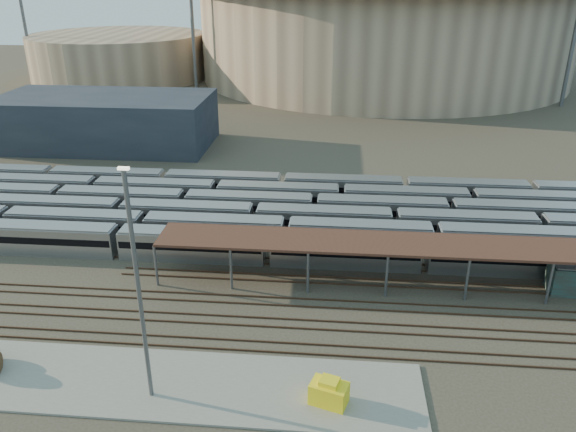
# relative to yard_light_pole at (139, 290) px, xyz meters

# --- Properties ---
(ground) EXTENTS (420.00, 420.00, 0.00)m
(ground) POSITION_rel_yard_light_pole_xyz_m (2.99, 16.54, -10.40)
(ground) COLOR #383026
(ground) RESTS_ON ground
(apron) EXTENTS (50.00, 9.00, 0.20)m
(apron) POSITION_rel_yard_light_pole_xyz_m (-2.01, 1.54, -10.30)
(apron) COLOR gray
(apron) RESTS_ON ground
(subway_trains) EXTENTS (127.06, 23.90, 3.60)m
(subway_trains) POSITION_rel_yard_light_pole_xyz_m (5.82, 35.04, -8.60)
(subway_trains) COLOR #B1B1B6
(subway_trains) RESTS_ON ground
(inspection_shed) EXTENTS (60.30, 6.00, 5.30)m
(inspection_shed) POSITION_rel_yard_light_pole_xyz_m (24.99, 20.54, -5.41)
(inspection_shed) COLOR #5A5B5F
(inspection_shed) RESTS_ON ground
(empty_tracks) EXTENTS (170.00, 9.62, 0.18)m
(empty_tracks) POSITION_rel_yard_light_pole_xyz_m (2.99, 11.54, -10.31)
(empty_tracks) COLOR #4C3323
(empty_tracks) RESTS_ON ground
(stadium) EXTENTS (124.00, 124.00, 32.50)m
(stadium) POSITION_rel_yard_light_pole_xyz_m (27.99, 156.54, 6.08)
(stadium) COLOR tan
(stadium) RESTS_ON ground
(secondary_arena) EXTENTS (56.00, 56.00, 14.00)m
(secondary_arena) POSITION_rel_yard_light_pole_xyz_m (-57.01, 146.54, -3.40)
(secondary_arena) COLOR tan
(secondary_arena) RESTS_ON ground
(service_building) EXTENTS (42.00, 20.00, 10.00)m
(service_building) POSITION_rel_yard_light_pole_xyz_m (-32.01, 71.54, -5.40)
(service_building) COLOR #1E232D
(service_building) RESTS_ON ground
(floodlight_0) EXTENTS (4.00, 1.00, 38.40)m
(floodlight_0) POSITION_rel_yard_light_pole_xyz_m (-27.01, 126.54, 10.25)
(floodlight_0) COLOR #5A5B5F
(floodlight_0) RESTS_ON ground
(floodlight_1) EXTENTS (4.00, 1.00, 38.40)m
(floodlight_1) POSITION_rel_yard_light_pole_xyz_m (-82.01, 136.54, 10.25)
(floodlight_1) COLOR #5A5B5F
(floodlight_1) RESTS_ON ground
(floodlight_3) EXTENTS (4.00, 1.00, 38.40)m
(floodlight_3) POSITION_rel_yard_light_pole_xyz_m (-7.01, 176.54, 10.25)
(floodlight_3) COLOR #5A5B5F
(floodlight_3) RESTS_ON ground
(yard_light_pole) EXTENTS (0.81, 0.36, 20.22)m
(yard_light_pole) POSITION_rel_yard_light_pole_xyz_m (0.00, 0.00, 0.00)
(yard_light_pole) COLOR #5A5B5F
(yard_light_pole) RESTS_ON apron
(yellow_equipment) EXTENTS (3.46, 2.72, 1.89)m
(yellow_equipment) POSITION_rel_yard_light_pole_xyz_m (14.92, 0.41, -9.25)
(yellow_equipment) COLOR yellow
(yellow_equipment) RESTS_ON apron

